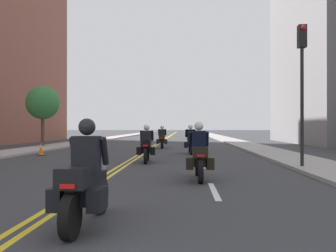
{
  "coord_description": "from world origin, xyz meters",
  "views": [
    {
      "loc": [
        2.37,
        -0.81,
        1.5
      ],
      "look_at": [
        1.66,
        15.48,
        1.54
      ],
      "focal_mm": 40.17,
      "sensor_mm": 36.0,
      "label": 1
    }
  ],
  "objects_px": {
    "motorcycle_1": "(199,157)",
    "traffic_cone_1": "(41,149)",
    "motorcycle_4": "(162,139)",
    "motorcycle_3": "(191,142)",
    "traffic_light_near": "(302,70)",
    "motorcycle_2": "(147,147)",
    "motorcycle_0": "(85,184)",
    "street_tree_1": "(43,103)"
  },
  "relations": [
    {
      "from": "motorcycle_1",
      "to": "traffic_cone_1",
      "type": "xyz_separation_m",
      "value": [
        -7.94,
        8.75,
        -0.31
      ]
    },
    {
      "from": "motorcycle_4",
      "to": "traffic_cone_1",
      "type": "height_order",
      "value": "motorcycle_4"
    },
    {
      "from": "motorcycle_1",
      "to": "motorcycle_3",
      "type": "height_order",
      "value": "motorcycle_1"
    },
    {
      "from": "motorcycle_1",
      "to": "traffic_cone_1",
      "type": "distance_m",
      "value": 11.82
    },
    {
      "from": "motorcycle_3",
      "to": "traffic_light_near",
      "type": "distance_m",
      "value": 8.85
    },
    {
      "from": "motorcycle_3",
      "to": "motorcycle_2",
      "type": "bearing_deg",
      "value": -113.29
    },
    {
      "from": "traffic_cone_1",
      "to": "traffic_light_near",
      "type": "relative_size",
      "value": 0.14
    },
    {
      "from": "motorcycle_2",
      "to": "motorcycle_4",
      "type": "relative_size",
      "value": 1.04
    },
    {
      "from": "motorcycle_0",
      "to": "motorcycle_2",
      "type": "distance_m",
      "value": 10.25
    },
    {
      "from": "motorcycle_0",
      "to": "motorcycle_4",
      "type": "height_order",
      "value": "motorcycle_0"
    },
    {
      "from": "motorcycle_2",
      "to": "traffic_cone_1",
      "type": "relative_size",
      "value": 3.09
    },
    {
      "from": "traffic_light_near",
      "to": "street_tree_1",
      "type": "xyz_separation_m",
      "value": [
        -14.54,
        13.61,
        -0.25
      ]
    },
    {
      "from": "motorcycle_2",
      "to": "motorcycle_1",
      "type": "bearing_deg",
      "value": -70.96
    },
    {
      "from": "motorcycle_2",
      "to": "motorcycle_4",
      "type": "xyz_separation_m",
      "value": [
        0.04,
        10.36,
        -0.01
      ]
    },
    {
      "from": "motorcycle_1",
      "to": "traffic_light_near",
      "type": "distance_m",
      "value": 5.48
    },
    {
      "from": "motorcycle_4",
      "to": "traffic_cone_1",
      "type": "distance_m",
      "value": 9.02
    },
    {
      "from": "motorcycle_4",
      "to": "street_tree_1",
      "type": "xyz_separation_m",
      "value": [
        -8.82,
        0.9,
        2.61
      ]
    },
    {
      "from": "motorcycle_2",
      "to": "motorcycle_3",
      "type": "bearing_deg",
      "value": 66.82
    },
    {
      "from": "motorcycle_3",
      "to": "street_tree_1",
      "type": "relative_size",
      "value": 0.49
    },
    {
      "from": "motorcycle_3",
      "to": "motorcycle_0",
      "type": "bearing_deg",
      "value": -99.26
    },
    {
      "from": "street_tree_1",
      "to": "motorcycle_1",
      "type": "bearing_deg",
      "value": -56.67
    },
    {
      "from": "motorcycle_3",
      "to": "motorcycle_4",
      "type": "relative_size",
      "value": 1.03
    },
    {
      "from": "motorcycle_2",
      "to": "motorcycle_3",
      "type": "height_order",
      "value": "motorcycle_3"
    },
    {
      "from": "traffic_cone_1",
      "to": "street_tree_1",
      "type": "distance_m",
      "value": 8.68
    },
    {
      "from": "motorcycle_4",
      "to": "street_tree_1",
      "type": "distance_m",
      "value": 9.24
    },
    {
      "from": "street_tree_1",
      "to": "motorcycle_0",
      "type": "bearing_deg",
      "value": -67.54
    },
    {
      "from": "traffic_cone_1",
      "to": "motorcycle_2",
      "type": "bearing_deg",
      "value": -31.29
    },
    {
      "from": "motorcycle_2",
      "to": "street_tree_1",
      "type": "xyz_separation_m",
      "value": [
        -8.78,
        11.26,
        2.6
      ]
    },
    {
      "from": "motorcycle_2",
      "to": "traffic_cone_1",
      "type": "xyz_separation_m",
      "value": [
        -5.92,
        3.6,
        -0.3
      ]
    },
    {
      "from": "motorcycle_2",
      "to": "street_tree_1",
      "type": "relative_size",
      "value": 0.49
    },
    {
      "from": "motorcycle_2",
      "to": "street_tree_1",
      "type": "height_order",
      "value": "street_tree_1"
    },
    {
      "from": "traffic_cone_1",
      "to": "traffic_light_near",
      "type": "height_order",
      "value": "traffic_light_near"
    },
    {
      "from": "motorcycle_2",
      "to": "motorcycle_3",
      "type": "distance_m",
      "value": 5.47
    },
    {
      "from": "motorcycle_1",
      "to": "street_tree_1",
      "type": "bearing_deg",
      "value": 122.52
    },
    {
      "from": "street_tree_1",
      "to": "traffic_cone_1",
      "type": "bearing_deg",
      "value": -69.55
    },
    {
      "from": "motorcycle_1",
      "to": "motorcycle_3",
      "type": "relative_size",
      "value": 1.04
    },
    {
      "from": "motorcycle_3",
      "to": "street_tree_1",
      "type": "height_order",
      "value": "street_tree_1"
    },
    {
      "from": "motorcycle_3",
      "to": "motorcycle_1",
      "type": "bearing_deg",
      "value": -92.06
    },
    {
      "from": "motorcycle_1",
      "to": "motorcycle_3",
      "type": "bearing_deg",
      "value": 89.57
    },
    {
      "from": "motorcycle_1",
      "to": "traffic_cone_1",
      "type": "relative_size",
      "value": 3.18
    },
    {
      "from": "motorcycle_3",
      "to": "motorcycle_4",
      "type": "bearing_deg",
      "value": 107.48
    },
    {
      "from": "motorcycle_3",
      "to": "motorcycle_4",
      "type": "xyz_separation_m",
      "value": [
        -1.9,
        5.25,
        -0.02
      ]
    }
  ]
}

